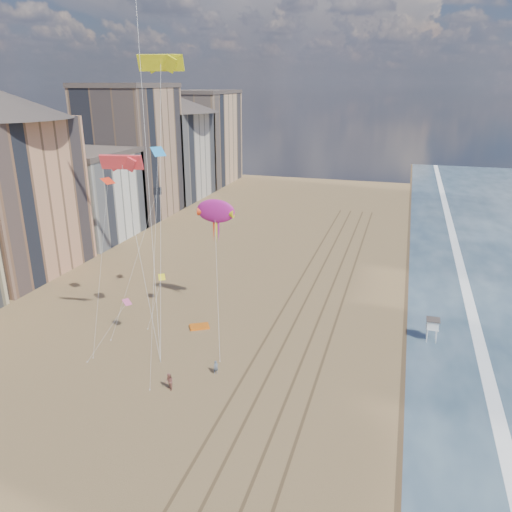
{
  "coord_description": "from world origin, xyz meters",
  "views": [
    {
      "loc": [
        13.04,
        -27.58,
        28.98
      ],
      "look_at": [
        -3.14,
        26.0,
        9.5
      ],
      "focal_mm": 35.0,
      "sensor_mm": 36.0,
      "label": 1
    }
  ],
  "objects_px": {
    "grounded_kite": "(199,327)",
    "kite_flyer_b": "(169,382)",
    "show_kite": "(216,211)",
    "lifeguard_stand": "(433,324)",
    "kite_flyer_a": "(216,367)"
  },
  "relations": [
    {
      "from": "lifeguard_stand",
      "to": "kite_flyer_a",
      "type": "height_order",
      "value": "lifeguard_stand"
    },
    {
      "from": "show_kite",
      "to": "kite_flyer_a",
      "type": "xyz_separation_m",
      "value": [
        4.69,
        -13.05,
        -13.35
      ]
    },
    {
      "from": "grounded_kite",
      "to": "lifeguard_stand",
      "type": "bearing_deg",
      "value": -20.11
    },
    {
      "from": "show_kite",
      "to": "grounded_kite",
      "type": "bearing_deg",
      "value": -105.63
    },
    {
      "from": "lifeguard_stand",
      "to": "grounded_kite",
      "type": "distance_m",
      "value": 28.16
    },
    {
      "from": "lifeguard_stand",
      "to": "kite_flyer_b",
      "type": "relative_size",
      "value": 1.51
    },
    {
      "from": "kite_flyer_b",
      "to": "grounded_kite",
      "type": "bearing_deg",
      "value": 140.34
    },
    {
      "from": "lifeguard_stand",
      "to": "show_kite",
      "type": "distance_m",
      "value": 29.15
    },
    {
      "from": "grounded_kite",
      "to": "kite_flyer_a",
      "type": "relative_size",
      "value": 1.59
    },
    {
      "from": "grounded_kite",
      "to": "kite_flyer_a",
      "type": "distance_m",
      "value": 10.85
    },
    {
      "from": "show_kite",
      "to": "kite_flyer_a",
      "type": "height_order",
      "value": "show_kite"
    },
    {
      "from": "grounded_kite",
      "to": "show_kite",
      "type": "relative_size",
      "value": 0.13
    },
    {
      "from": "grounded_kite",
      "to": "kite_flyer_b",
      "type": "xyz_separation_m",
      "value": [
        2.43,
        -13.3,
        0.79
      ]
    },
    {
      "from": "lifeguard_stand",
      "to": "kite_flyer_b",
      "type": "height_order",
      "value": "lifeguard_stand"
    },
    {
      "from": "grounded_kite",
      "to": "kite_flyer_b",
      "type": "distance_m",
      "value": 13.54
    }
  ]
}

